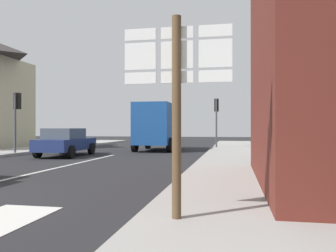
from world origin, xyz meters
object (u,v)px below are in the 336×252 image
Objects in this scene: traffic_light_far_right at (216,112)px; traffic_light_near_left at (17,109)px; delivery_truck at (157,125)px; sedan_far at (66,142)px; route_sign_post at (177,95)px.

traffic_light_far_right is 1.03× the size of traffic_light_near_left.
sedan_far is at bearing -126.01° from delivery_truck.
sedan_far is 1.20× the size of traffic_light_far_right.
traffic_light_far_right reaches higher than sedan_far.
traffic_light_near_left is (-6.80, -5.02, 0.89)m from delivery_truck.
traffic_light_near_left is at bearing 176.50° from sedan_far.
route_sign_post is 16.10m from traffic_light_near_left.
route_sign_post is at bearing -55.85° from sedan_far.
sedan_far is 0.85× the size of delivery_truck.
delivery_truck is 8.50m from traffic_light_near_left.
sedan_far is at bearing -134.86° from traffic_light_far_right.
traffic_light_near_left is at bearing -145.00° from traffic_light_far_right.
traffic_light_near_left is (-10.91, 11.83, 0.54)m from route_sign_post.
route_sign_post is 19.23m from traffic_light_far_right.
sedan_far is 3.51m from traffic_light_near_left.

